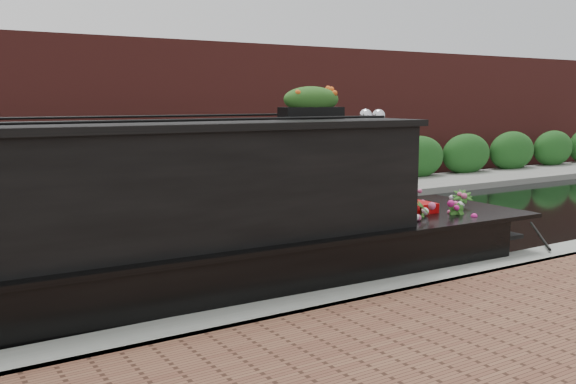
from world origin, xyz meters
TOP-DOWN VIEW (x-y plane):
  - ground at (0.00, 0.00)m, footprint 80.00×80.00m
  - near_bank_coping at (0.00, -3.30)m, footprint 40.00×0.60m
  - far_bank_path at (0.00, 4.20)m, footprint 40.00×2.40m
  - far_hedge at (0.00, 5.10)m, footprint 40.00×1.10m
  - far_brick_wall at (0.00, 7.20)m, footprint 40.00×1.00m
  - narrowboat at (-3.00, -1.92)m, footprint 12.23×2.51m
  - rope_fender at (3.56, -1.92)m, footprint 0.32×0.38m

SIDE VIEW (x-z plane):
  - ground at x=0.00m, z-range 0.00..0.00m
  - near_bank_coping at x=0.00m, z-range -0.25..0.25m
  - far_bank_path at x=0.00m, z-range -0.17..0.17m
  - far_hedge at x=0.00m, z-range -1.40..1.40m
  - far_brick_wall at x=0.00m, z-range -4.00..4.00m
  - rope_fender at x=3.56m, z-range 0.00..0.32m
  - narrowboat at x=-3.00m, z-range -0.58..2.28m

